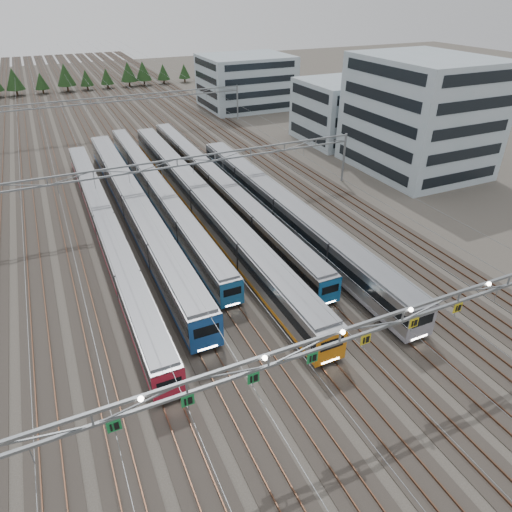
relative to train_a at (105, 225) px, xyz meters
name	(u,v)px	position (x,y,z in m)	size (l,w,h in m)	color
ground	(331,408)	(11.25, -35.71, -1.99)	(400.00, 400.00, 0.00)	#47423A
track_bed	(110,111)	(11.25, 64.29, -0.49)	(54.00, 260.00, 5.42)	#2D2823
train_a	(105,225)	(0.00, 0.00, 0.00)	(2.67, 60.64, 3.47)	black
train_b	(135,206)	(4.50, 3.45, 0.34)	(3.17, 59.13, 4.14)	black
train_c	(157,189)	(9.00, 9.01, -0.05)	(2.60, 60.06, 3.38)	black
train_d	(201,200)	(13.50, 1.65, 0.26)	(3.06, 67.33, 3.99)	black
train_e	(217,184)	(18.00, 7.22, 0.00)	(2.67, 64.11, 3.47)	black
train_f	(284,210)	(22.50, -6.33, 0.34)	(3.18, 53.17, 4.14)	black
gantry_near	(340,340)	(11.20, -35.83, 5.10)	(56.36, 0.61, 8.08)	gray
gantry_mid	(178,169)	(11.25, 4.29, 4.40)	(56.36, 0.36, 8.00)	gray
gantry_far	(118,103)	(11.25, 49.29, 4.40)	(56.36, 0.36, 8.00)	gray
depot_bldg_south	(420,115)	(54.09, 4.35, 7.37)	(18.00, 22.00, 18.71)	#95ABB2
depot_bldg_mid	(338,111)	(51.30, 24.40, 4.01)	(14.00, 16.00, 11.98)	#95ABB2
depot_bldg_north	(246,82)	(46.28, 60.13, 4.50)	(22.00, 18.00, 12.97)	#95ABB2
treeline	(85,76)	(10.35, 101.72, 2.25)	(93.80, 5.60, 7.02)	#332114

